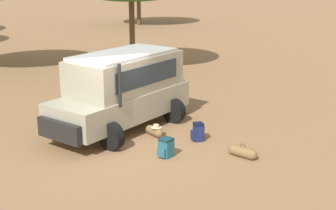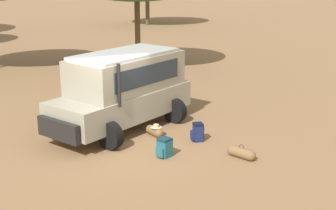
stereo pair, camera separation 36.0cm
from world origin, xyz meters
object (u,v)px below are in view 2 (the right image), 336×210
object	(u,v)px
backpack_cluster_center	(198,132)
duffel_bag_low_black_case	(155,131)
backpack_beside_front_wheel	(164,148)
duffel_bag_soft_canvas	(241,153)
safari_vehicle	(124,89)

from	to	relation	value
backpack_cluster_center	duffel_bag_low_black_case	bearing A→B (deg)	135.66
backpack_cluster_center	backpack_beside_front_wheel	bearing A→B (deg)	-153.84
backpack_cluster_center	duffel_bag_soft_canvas	xyz separation A→B (m)	(0.46, -1.65, -0.12)
backpack_beside_front_wheel	duffel_bag_soft_canvas	distance (m)	2.10
safari_vehicle	backpack_beside_front_wheel	bearing A→B (deg)	-86.92
backpack_beside_front_wheel	backpack_cluster_center	bearing A→B (deg)	26.16
backpack_beside_front_wheel	backpack_cluster_center	world-z (taller)	backpack_cluster_center
safari_vehicle	duffel_bag_low_black_case	bearing A→B (deg)	-63.22
backpack_beside_front_wheel	duffel_bag_soft_canvas	size ratio (longest dim) A/B	0.64
safari_vehicle	duffel_bag_soft_canvas	world-z (taller)	safari_vehicle
backpack_cluster_center	duffel_bag_low_black_case	world-z (taller)	backpack_cluster_center
duffel_bag_low_black_case	duffel_bag_soft_canvas	xyz separation A→B (m)	(1.45, -2.61, -0.01)
safari_vehicle	backpack_cluster_center	world-z (taller)	safari_vehicle
backpack_beside_front_wheel	duffel_bag_soft_canvas	xyz separation A→B (m)	(1.86, -0.96, -0.11)
backpack_beside_front_wheel	duffel_bag_low_black_case	world-z (taller)	backpack_beside_front_wheel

